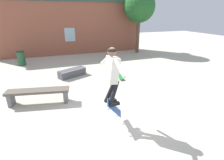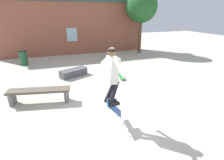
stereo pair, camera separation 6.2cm
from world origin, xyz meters
name	(u,v)px [view 1 (the left image)]	position (x,y,z in m)	size (l,w,h in m)	color
ground_plane	(121,116)	(0.00, 0.00, 0.00)	(40.00, 40.00, 0.00)	beige
building_backdrop	(72,26)	(0.03, 8.81, 1.96)	(10.75, 0.52, 4.74)	#93513D
tree_right	(139,7)	(4.52, 7.58, 3.18)	(2.18, 2.18, 4.29)	brown
park_bench	(38,93)	(-2.23, 1.66, 0.36)	(2.00, 0.80, 0.48)	brown
skate_ledge	(72,73)	(-0.82, 3.92, 0.18)	(1.36, 0.94, 0.36)	#4C4C51
trash_bin	(21,58)	(-3.22, 6.83, 0.42)	(0.45, 0.45, 0.80)	#235633
skater	(112,72)	(-0.40, -0.29, 1.48)	(0.37, 1.24, 1.45)	silver
skateboard_flipping	(114,109)	(-0.33, -0.27, 0.47)	(0.57, 0.49, 0.77)	#2D519E
skateboard_resting	(120,76)	(1.20, 2.97, 0.07)	(0.32, 0.88, 0.08)	#237F38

